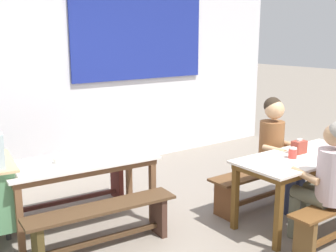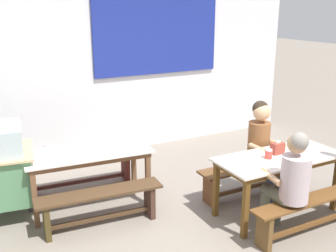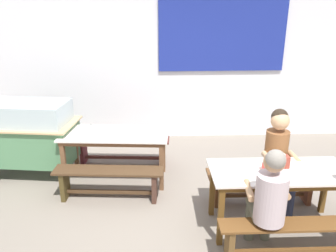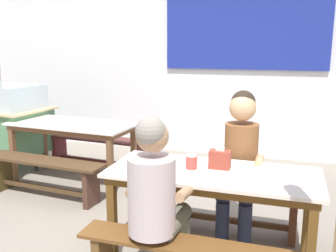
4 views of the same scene
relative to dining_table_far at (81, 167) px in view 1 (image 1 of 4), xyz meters
name	(u,v)px [view 1 (image 1 of 4)]	position (x,y,z in m)	size (l,w,h in m)	color
ground_plane	(215,233)	(1.03, -0.93, -0.67)	(40.00, 40.00, 0.00)	gray
backdrop_wall	(93,67)	(1.06, 1.79, 0.88)	(7.06, 0.23, 2.93)	white
dining_table_far	(81,167)	(0.00, 0.00, 0.00)	(1.59, 0.80, 0.75)	white
dining_table_near	(302,163)	(1.97, -1.26, 0.00)	(1.57, 0.69, 0.75)	silver
bench_far_back	(65,185)	(0.04, 0.54, -0.37)	(1.56, 0.43, 0.44)	brown
bench_far_front	(103,220)	(-0.04, -0.54, -0.37)	(1.47, 0.41, 0.44)	#4B331E
bench_near_back	(261,181)	(1.98, -0.71, -0.37)	(1.45, 0.32, 0.44)	brown
person_right_near_table	(277,145)	(2.12, -0.79, 0.07)	(0.40, 0.57, 1.29)	#282D46
person_near_front	(327,177)	(1.69, -1.73, 0.04)	(0.44, 0.56, 1.25)	#616350
tissue_box	(299,147)	(2.01, -1.17, 0.15)	(0.16, 0.10, 0.16)	#993C2E
condiment_jar	(293,153)	(1.80, -1.25, 0.14)	(0.09, 0.09, 0.11)	#D9453B
soup_bowl	(60,160)	(-0.21, 0.03, 0.11)	(0.13, 0.13, 0.05)	silver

